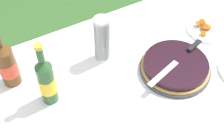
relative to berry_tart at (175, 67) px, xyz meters
The scene contains 8 objects.
garden_table 0.35m from the berry_tart, behind, with size 1.85×0.93×0.74m.
tablecloth 0.34m from the berry_tart, behind, with size 1.86×0.94×0.10m.
berry_tart is the anchor object (origin of this frame).
serving_knife 0.05m from the berry_tart, 16.68° to the left, with size 0.37×0.13×0.01m.
cup_stack 0.36m from the berry_tart, 136.73° to the left, with size 0.07×0.07×0.24m.
cider_bottle_green 0.59m from the berry_tart, 166.87° to the left, with size 0.07×0.07×0.32m.
cider_bottle_amber 0.75m from the berry_tart, 155.60° to the left, with size 0.08×0.08×0.31m.
snack_plate_near 0.35m from the berry_tart, 25.22° to the left, with size 0.21×0.21×0.06m.
Camera 1 is at (-0.38, -0.74, 1.85)m, focal length 50.00 mm.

